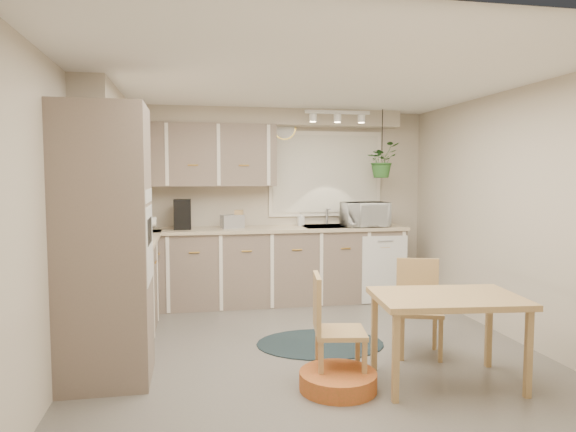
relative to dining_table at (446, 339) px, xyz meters
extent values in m
plane|color=#636057|center=(-0.85, 0.91, -0.34)|extent=(4.20, 4.20, 0.00)
plane|color=white|center=(-0.85, 0.91, 2.06)|extent=(4.20, 4.20, 0.00)
cube|color=#BBAF9B|center=(-0.85, 3.01, 0.86)|extent=(4.00, 0.04, 2.40)
cube|color=#BBAF9B|center=(-0.85, -1.19, 0.86)|extent=(4.00, 0.04, 2.40)
cube|color=#BBAF9B|center=(-2.85, 0.91, 0.86)|extent=(0.04, 4.20, 2.40)
cube|color=#BBAF9B|center=(1.15, 0.91, 0.86)|extent=(0.04, 4.20, 2.40)
cube|color=#7D6C5E|center=(-2.55, 1.79, 0.11)|extent=(0.60, 1.85, 0.90)
cube|color=#7D6C5E|center=(-1.05, 2.71, 0.11)|extent=(3.60, 0.60, 0.90)
cube|color=#CAB693|center=(-2.54, 1.79, 0.58)|extent=(0.64, 1.89, 0.04)
cube|color=#CAB693|center=(-1.05, 2.70, 0.58)|extent=(3.64, 0.64, 0.04)
cube|color=#7D6C5E|center=(-2.53, 0.54, 0.71)|extent=(0.65, 0.65, 2.10)
cube|color=silver|center=(-2.21, 0.54, 0.71)|extent=(0.02, 0.56, 0.58)
cube|color=#7D6C5E|center=(-2.68, 1.91, 1.49)|extent=(0.35, 2.00, 0.75)
cube|color=#7D6C5E|center=(-1.85, 2.84, 1.49)|extent=(2.00, 0.35, 0.75)
cube|color=#BBAF9B|center=(-2.70, 1.91, 1.96)|extent=(0.30, 2.00, 0.20)
cube|color=#BBAF9B|center=(-1.05, 2.86, 1.96)|extent=(3.60, 0.30, 0.20)
cube|color=silver|center=(-2.53, 1.21, 0.61)|extent=(0.52, 0.58, 0.02)
cube|color=silver|center=(-2.55, 1.21, 1.06)|extent=(0.40, 0.60, 0.14)
cube|color=white|center=(-0.15, 2.98, 1.26)|extent=(1.40, 0.02, 1.00)
cube|color=silver|center=(-0.15, 2.99, 1.26)|extent=(1.50, 0.02, 1.10)
cube|color=#A3A5AA|center=(-0.15, 2.71, 0.56)|extent=(0.70, 0.48, 0.10)
cube|color=silver|center=(0.45, 2.40, 0.09)|extent=(0.58, 0.02, 0.83)
cube|color=silver|center=(-0.15, 2.46, 1.99)|extent=(0.80, 0.04, 0.04)
cylinder|color=gold|center=(-0.70, 2.98, 1.84)|extent=(0.30, 0.03, 0.30)
cube|color=tan|center=(0.00, 0.00, 0.00)|extent=(1.15, 0.83, 0.68)
cube|color=tan|center=(-0.79, 0.16, 0.08)|extent=(0.45, 0.45, 0.83)
cube|color=tan|center=(0.07, 0.62, 0.08)|extent=(0.49, 0.49, 0.83)
ellipsoid|color=black|center=(-0.71, 1.05, -0.33)|extent=(1.30, 1.05, 0.01)
cylinder|color=#C45227|center=(-0.84, 0.04, -0.27)|extent=(0.67, 0.67, 0.13)
imported|color=silver|center=(0.26, 2.61, 0.79)|extent=(0.56, 0.32, 0.37)
imported|color=silver|center=(-0.51, 2.86, 0.64)|extent=(0.09, 0.18, 0.08)
imported|color=#2E6327|center=(0.47, 2.61, 1.38)|extent=(0.54, 0.56, 0.34)
cube|color=black|center=(-1.98, 2.71, 0.78)|extent=(0.20, 0.25, 0.36)
cube|color=#A3A5AA|center=(-1.39, 2.73, 0.68)|extent=(0.30, 0.22, 0.16)
cube|color=tan|center=(-1.31, 2.76, 0.71)|extent=(0.12, 0.12, 0.22)
camera|label=1|loc=(-1.88, -3.50, 1.23)|focal=32.00mm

